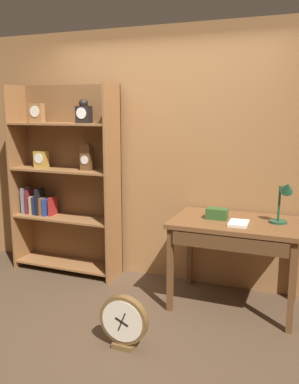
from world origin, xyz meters
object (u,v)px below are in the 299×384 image
object	(u,v)px
workbench	(235,232)
round_clock_large	(124,322)
open_repair_manual	(238,223)
toolbox_small	(217,214)
desk_lamp	(284,198)
bookshelf	(64,182)

from	to	relation	value
workbench	round_clock_large	bearing A→B (deg)	-123.03
round_clock_large	workbench	bearing A→B (deg)	56.97
workbench	round_clock_large	distance (m)	1.28
open_repair_manual	toolbox_small	bearing A→B (deg)	148.23
workbench	open_repair_manual	xyz separation A→B (m)	(0.04, -0.10, 0.11)
desk_lamp	workbench	bearing A→B (deg)	-172.33
workbench	toolbox_small	size ratio (longest dim) A/B	6.04
workbench	open_repair_manual	distance (m)	0.16
round_clock_large	bookshelf	bearing A→B (deg)	136.52
workbench	round_clock_large	size ratio (longest dim) A/B	2.67
workbench	round_clock_large	xyz separation A→B (m)	(-0.64, -0.99, -0.50)
bookshelf	round_clock_large	bearing A→B (deg)	-43.48
bookshelf	open_repair_manual	distance (m)	2.00
bookshelf	open_repair_manual	xyz separation A→B (m)	(1.96, -0.33, -0.18)
workbench	round_clock_large	world-z (taller)	workbench
open_repair_manual	workbench	bearing A→B (deg)	109.82
toolbox_small	round_clock_large	xyz separation A→B (m)	(-0.47, -1.01, -0.64)
desk_lamp	open_repair_manual	world-z (taller)	desk_lamp
workbench	desk_lamp	xyz separation A→B (m)	(0.39, 0.05, 0.33)
desk_lamp	toolbox_small	xyz separation A→B (m)	(-0.57, -0.03, -0.19)
open_repair_manual	bookshelf	bearing A→B (deg)	168.64
toolbox_small	round_clock_large	size ratio (longest dim) A/B	0.44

